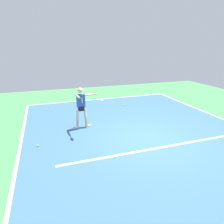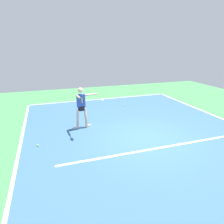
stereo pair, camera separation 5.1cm
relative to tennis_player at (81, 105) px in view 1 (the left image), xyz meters
The scene contains 10 objects.
ground_plane 3.02m from the tennis_player, 138.87° to the left, with size 20.83×20.83×0.00m, color #428E4C.
court_surface 3.02m from the tennis_player, 138.87° to the left, with size 9.28×12.77×0.00m, color #38608E.
court_line_baseline_near 5.06m from the tennis_player, 115.53° to the right, with size 9.28×0.10×0.01m, color white.
court_line_sideline_right 3.25m from the tennis_player, 37.20° to the left, with size 0.10×12.77×0.01m, color white.
court_line_service 3.59m from the tennis_player, 128.34° to the left, with size 6.96×0.10×0.01m, color white.
court_line_centre_mark 4.88m from the tennis_player, 116.57° to the right, with size 0.10×0.30×0.01m, color white.
tennis_player is the anchor object (origin of this frame).
tennis_ball_far_corner 4.05m from the tennis_player, 72.01° to the right, with size 0.07×0.07×0.07m, color #C6E53D.
tennis_ball_near_player 2.42m from the tennis_player, 33.02° to the left, with size 0.07×0.07×0.07m, color #C6E53D.
tennis_ball_by_sideline 4.08m from the tennis_player, 138.83° to the right, with size 0.07×0.07×0.07m, color #C6E53D.
Camera 1 is at (3.56, 6.31, 3.47)m, focal length 32.35 mm.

